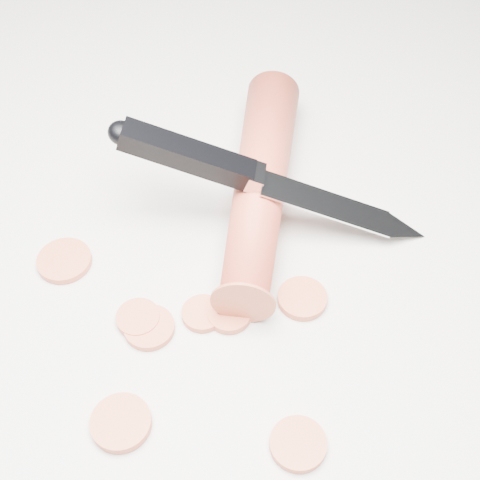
{
  "coord_description": "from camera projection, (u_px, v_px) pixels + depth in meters",
  "views": [
    {
      "loc": [
        0.02,
        -0.28,
        0.39
      ],
      "look_at": [
        0.05,
        0.02,
        0.02
      ],
      "focal_mm": 50.0,
      "sensor_mm": 36.0,
      "label": 1
    }
  ],
  "objects": [
    {
      "name": "ground",
      "position": [
        178.0,
        278.0,
        0.47
      ],
      "size": [
        2.4,
        2.4,
        0.0
      ],
      "primitive_type": "plane",
      "color": "beige",
      "rests_on": "ground"
    },
    {
      "name": "carrot_slice_0",
      "position": [
        121.0,
        423.0,
        0.4
      ],
      "size": [
        0.04,
        0.04,
        0.01
      ],
      "primitive_type": "cylinder",
      "color": "#C25030",
      "rests_on": "ground"
    },
    {
      "name": "carrot_slice_5",
      "position": [
        64.0,
        261.0,
        0.48
      ],
      "size": [
        0.04,
        0.04,
        0.01
      ],
      "primitive_type": "cylinder",
      "color": "#C25030",
      "rests_on": "ground"
    },
    {
      "name": "carrot_slice_1",
      "position": [
        138.0,
        318.0,
        0.45
      ],
      "size": [
        0.03,
        0.03,
        0.01
      ],
      "primitive_type": "cylinder",
      "color": "#C25030",
      "rests_on": "ground"
    },
    {
      "name": "carrot_slice_6",
      "position": [
        298.0,
        444.0,
        0.4
      ],
      "size": [
        0.03,
        0.03,
        0.01
      ],
      "primitive_type": "cylinder",
      "color": "#C25030",
      "rests_on": "ground"
    },
    {
      "name": "carrot_slice_3",
      "position": [
        229.0,
        314.0,
        0.45
      ],
      "size": [
        0.03,
        0.03,
        0.01
      ],
      "primitive_type": "cylinder",
      "color": "#C25030",
      "rests_on": "ground"
    },
    {
      "name": "carrot_slice_2",
      "position": [
        149.0,
        327.0,
        0.45
      ],
      "size": [
        0.03,
        0.03,
        0.01
      ],
      "primitive_type": "cylinder",
      "color": "#C25030",
      "rests_on": "ground"
    },
    {
      "name": "kitchen_knife",
      "position": [
        274.0,
        180.0,
        0.47
      ],
      "size": [
        0.23,
        0.07,
        0.09
      ],
      "primitive_type": null,
      "color": "silver",
      "rests_on": "ground"
    },
    {
      "name": "carrot_slice_7",
      "position": [
        203.0,
        314.0,
        0.45
      ],
      "size": [
        0.03,
        0.03,
        0.01
      ],
      "primitive_type": "cylinder",
      "color": "#C25030",
      "rests_on": "ground"
    },
    {
      "name": "carrot_slice_4",
      "position": [
        302.0,
        298.0,
        0.46
      ],
      "size": [
        0.03,
        0.03,
        0.01
      ],
      "primitive_type": "cylinder",
      "color": "#C25030",
      "rests_on": "ground"
    },
    {
      "name": "carrot",
      "position": [
        260.0,
        183.0,
        0.5
      ],
      "size": [
        0.08,
        0.22,
        0.04
      ],
      "primitive_type": "cylinder",
      "rotation": [
        1.57,
        0.0,
        -0.21
      ],
      "color": "red",
      "rests_on": "ground"
    }
  ]
}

